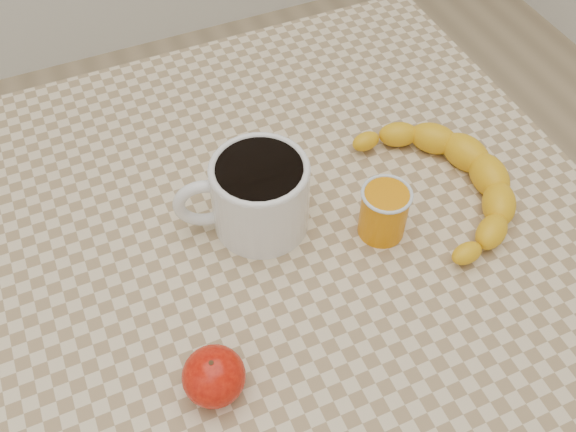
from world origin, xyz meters
name	(u,v)px	position (x,y,z in m)	size (l,w,h in m)	color
table	(288,265)	(0.00, 0.00, 0.66)	(0.80, 0.80, 0.75)	beige
coffee_mug	(257,193)	(-0.03, 0.02, 0.80)	(0.18, 0.14, 0.10)	white
orange_juice_glass	(384,211)	(0.10, -0.05, 0.79)	(0.06, 0.06, 0.07)	orange
apple	(214,376)	(-0.15, -0.17, 0.78)	(0.08, 0.08, 0.06)	#920A04
banana	(444,182)	(0.20, -0.03, 0.77)	(0.22, 0.30, 0.05)	gold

